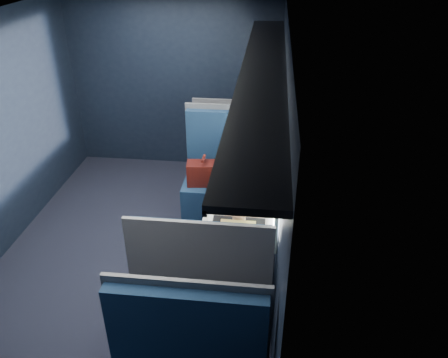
# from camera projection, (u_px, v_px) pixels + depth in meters

# --- Properties ---
(ground) EXTENTS (2.80, 4.20, 0.01)m
(ground) POSITION_uv_depth(u_px,v_px,m) (139.00, 253.00, 4.59)
(ground) COLOR black
(room_shell) EXTENTS (3.00, 4.40, 2.40)m
(room_shell) POSITION_uv_depth(u_px,v_px,m) (126.00, 122.00, 3.85)
(room_shell) COLOR black
(room_shell) RESTS_ON ground
(table) EXTENTS (0.62, 1.00, 0.74)m
(table) POSITION_uv_depth(u_px,v_px,m) (238.00, 206.00, 4.16)
(table) COLOR #54565E
(table) RESTS_ON ground
(seat_bay_near) EXTENTS (1.04, 0.62, 1.26)m
(seat_bay_near) POSITION_uv_depth(u_px,v_px,m) (227.00, 181.00, 5.05)
(seat_bay_near) COLOR #0D203D
(seat_bay_near) RESTS_ON ground
(seat_bay_far) EXTENTS (1.04, 0.62, 1.26)m
(seat_bay_far) POSITION_uv_depth(u_px,v_px,m) (206.00, 289.00, 3.55)
(seat_bay_far) COLOR #0D203D
(seat_bay_far) RESTS_ON ground
(seat_row_front) EXTENTS (1.04, 0.51, 1.16)m
(seat_row_front) POSITION_uv_depth(u_px,v_px,m) (235.00, 148.00, 5.85)
(seat_row_front) COLOR #0D203D
(seat_row_front) RESTS_ON ground
(man) EXTENTS (0.53, 0.56, 1.32)m
(man) POSITION_uv_depth(u_px,v_px,m) (249.00, 167.00, 4.73)
(man) COLOR black
(man) RESTS_ON ground
(woman) EXTENTS (0.53, 0.56, 1.32)m
(woman) POSITION_uv_depth(u_px,v_px,m) (239.00, 247.00, 3.51)
(woman) COLOR black
(woman) RESTS_ON ground
(papers) EXTENTS (0.62, 0.87, 0.01)m
(papers) POSITION_uv_depth(u_px,v_px,m) (243.00, 198.00, 4.14)
(papers) COLOR white
(papers) RESTS_ON table
(laptop) EXTENTS (0.34, 0.38, 0.24)m
(laptop) POSITION_uv_depth(u_px,v_px,m) (259.00, 190.00, 4.13)
(laptop) COLOR silver
(laptop) RESTS_ON table
(bottle_small) EXTENTS (0.07, 0.07, 0.23)m
(bottle_small) POSITION_uv_depth(u_px,v_px,m) (269.00, 171.00, 4.39)
(bottle_small) COLOR silver
(bottle_small) RESTS_ON table
(cup) EXTENTS (0.07, 0.07, 0.10)m
(cup) POSITION_uv_depth(u_px,v_px,m) (271.00, 176.00, 4.41)
(cup) COLOR white
(cup) RESTS_ON table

